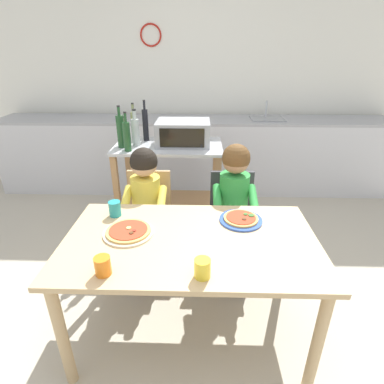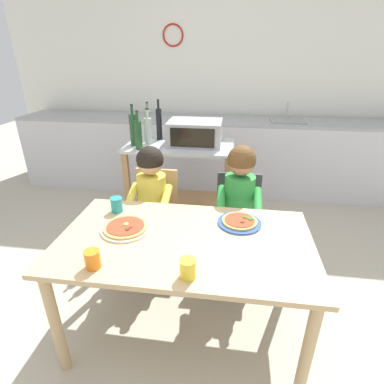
{
  "view_description": "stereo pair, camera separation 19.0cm",
  "coord_description": "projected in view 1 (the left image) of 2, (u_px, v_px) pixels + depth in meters",
  "views": [
    {
      "loc": [
        0.05,
        -1.42,
        1.68
      ],
      "look_at": [
        0.0,
        0.3,
        0.87
      ],
      "focal_mm": 28.3,
      "sensor_mm": 36.0,
      "label": 1
    },
    {
      "loc": [
        0.24,
        -1.41,
        1.68
      ],
      "look_at": [
        0.0,
        0.3,
        0.87
      ],
      "focal_mm": 28.3,
      "sensor_mm": 36.0,
      "label": 2
    }
  ],
  "objects": [
    {
      "name": "kitchen_counter",
      "position": [
        197.0,
        154.0,
        3.92
      ],
      "size": [
        4.93,
        0.6,
        1.12
      ],
      "color": "silver",
      "rests_on": "ground"
    },
    {
      "name": "bottle_brown_beer",
      "position": [
        136.0,
        131.0,
        2.68
      ],
      "size": [
        0.07,
        0.07,
        0.32
      ],
      "color": "#ADB7B2",
      "rests_on": "kitchen_island_cart"
    },
    {
      "name": "kitchen_island_cart",
      "position": [
        169.0,
        176.0,
        2.87
      ],
      "size": [
        0.97,
        0.57,
        0.9
      ],
      "color": "#B7BABF",
      "rests_on": "ground"
    },
    {
      "name": "dining_table",
      "position": [
        191.0,
        253.0,
        1.74
      ],
      "size": [
        1.43,
        0.82,
        0.72
      ],
      "color": "tan",
      "rests_on": "ground"
    },
    {
      "name": "bottle_tall_green_wine",
      "position": [
        127.0,
        136.0,
        2.52
      ],
      "size": [
        0.06,
        0.06,
        0.33
      ],
      "color": "#1E4723",
      "rests_on": "kitchen_island_cart"
    },
    {
      "name": "drinking_cup_teal",
      "position": [
        115.0,
        209.0,
        1.92
      ],
      "size": [
        0.08,
        0.08,
        0.1
      ],
      "primitive_type": "cylinder",
      "color": "teal",
      "rests_on": "dining_table"
    },
    {
      "name": "child_in_green_shirt",
      "position": [
        234.0,
        197.0,
        2.23
      ],
      "size": [
        0.32,
        0.42,
        1.07
      ],
      "color": "#424C6B",
      "rests_on": "ground"
    },
    {
      "name": "back_wall_tiled",
      "position": [
        197.0,
        78.0,
        3.91
      ],
      "size": [
        5.48,
        0.14,
        2.7
      ],
      "color": "white",
      "rests_on": "ground"
    },
    {
      "name": "ground_plane",
      "position": [
        194.0,
        239.0,
        2.97
      ],
      "size": [
        10.96,
        10.96,
        0.0
      ],
      "primitive_type": "plane",
      "color": "#B7AD99"
    },
    {
      "name": "dining_chair_left",
      "position": [
        149.0,
        214.0,
        2.44
      ],
      "size": [
        0.36,
        0.36,
        0.81
      ],
      "color": "tan",
      "rests_on": "ground"
    },
    {
      "name": "bottle_clear_vinegar",
      "position": [
        124.0,
        133.0,
        2.73
      ],
      "size": [
        0.05,
        0.05,
        0.25
      ],
      "color": "olive",
      "rests_on": "kitchen_island_cart"
    },
    {
      "name": "dining_chair_right",
      "position": [
        231.0,
        215.0,
        2.42
      ],
      "size": [
        0.36,
        0.36,
        0.81
      ],
      "color": "#333338",
      "rests_on": "ground"
    },
    {
      "name": "bottle_dark_olive_oil",
      "position": [
        134.0,
        126.0,
        2.82
      ],
      "size": [
        0.06,
        0.06,
        0.35
      ],
      "color": "olive",
      "rests_on": "kitchen_island_cart"
    },
    {
      "name": "drinking_cup_orange",
      "position": [
        103.0,
        266.0,
        1.41
      ],
      "size": [
        0.08,
        0.08,
        0.09
      ],
      "primitive_type": "cylinder",
      "color": "orange",
      "rests_on": "dining_table"
    },
    {
      "name": "drinking_cup_yellow",
      "position": [
        202.0,
        268.0,
        1.39
      ],
      "size": [
        0.08,
        0.08,
        0.09
      ],
      "primitive_type": "cylinder",
      "color": "yellow",
      "rests_on": "dining_table"
    },
    {
      "name": "bottle_squat_spirits",
      "position": [
        121.0,
        131.0,
        2.61
      ],
      "size": [
        0.07,
        0.07,
        0.36
      ],
      "color": "#1E4723",
      "rests_on": "kitchen_island_cart"
    },
    {
      "name": "pizza_plate_blue_rimmed",
      "position": [
        241.0,
        219.0,
        1.87
      ],
      "size": [
        0.27,
        0.27,
        0.03
      ],
      "color": "#3356B7",
      "rests_on": "dining_table"
    },
    {
      "name": "child_in_yellow_shirt",
      "position": [
        145.0,
        199.0,
        2.25
      ],
      "size": [
        0.32,
        0.42,
        1.03
      ],
      "color": "#424C6B",
      "rests_on": "ground"
    },
    {
      "name": "bottle_slim_sauce",
      "position": [
        145.0,
        124.0,
        2.81
      ],
      "size": [
        0.05,
        0.05,
        0.37
      ],
      "color": "black",
      "rests_on": "kitchen_island_cart"
    },
    {
      "name": "toaster_oven",
      "position": [
        183.0,
        133.0,
        2.71
      ],
      "size": [
        0.47,
        0.37,
        0.21
      ],
      "color": "#999BA0",
      "rests_on": "kitchen_island_cart"
    },
    {
      "name": "pizza_plate_cream",
      "position": [
        129.0,
        232.0,
        1.74
      ],
      "size": [
        0.29,
        0.29,
        0.03
      ],
      "color": "beige",
      "rests_on": "dining_table"
    }
  ]
}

